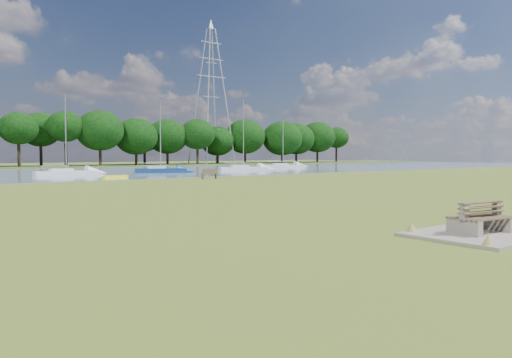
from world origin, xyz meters
TOP-DOWN VIEW (x-y plane):
  - ground at (0.00, 0.00)m, footprint 220.00×220.00m
  - river at (0.00, 42.00)m, footprint 220.00×40.00m
  - concrete_pad at (0.00, -14.00)m, footprint 4.20×3.20m
  - bench_pair at (-0.00, -14.00)m, footprint 2.01×1.34m
  - riverbank_bench at (11.68, 19.31)m, footprint 1.63×0.82m
  - kayak at (4.59, 25.40)m, footprint 2.71×1.17m
  - pylon at (44.87, 70.00)m, footprint 7.37×5.17m
  - tree_line at (8.34, 68.00)m, footprint 158.72×8.64m
  - sailboat_0 at (40.15, 41.10)m, footprint 7.01×4.02m
  - sailboat_1 at (2.73, 34.75)m, footprint 6.80×2.13m
  - sailboat_2 at (27.17, 34.73)m, footprint 7.17×4.25m
  - sailboat_7 at (14.21, 34.60)m, footprint 6.47×4.02m

SIDE VIEW (x-z plane):
  - ground at x=0.00m, z-range 0.00..0.00m
  - river at x=0.00m, z-range -0.05..0.05m
  - concrete_pad at x=0.00m, z-range 0.00..0.10m
  - kayak at x=4.59m, z-range 0.05..0.31m
  - riverbank_bench at x=11.68m, z-range 0.00..0.97m
  - sailboat_0 at x=40.15m, z-range -3.48..4.46m
  - sailboat_1 at x=2.73m, z-range -3.95..4.94m
  - bench_pair at x=0.00m, z-range 0.01..1.02m
  - sailboat_2 at x=27.17m, z-range -4.46..5.49m
  - sailboat_7 at x=14.21m, z-range -3.76..4.88m
  - tree_line at x=8.34m, z-range 0.98..11.43m
  - pylon at x=44.87m, z-range 4.11..35.24m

